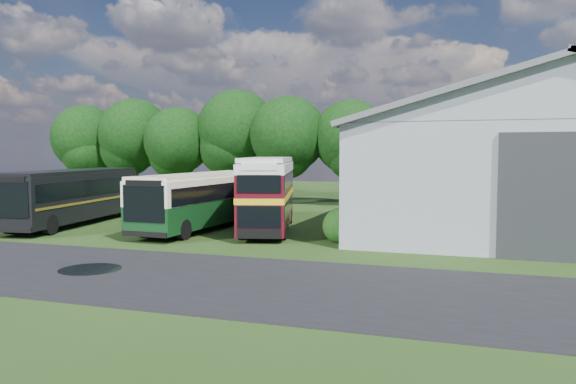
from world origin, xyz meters
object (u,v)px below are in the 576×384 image
(storage_shed, at_px, (539,153))
(bus_dark_single, at_px, (72,196))
(bus_green_single, at_px, (203,199))
(bus_maroon_double, at_px, (268,194))

(storage_shed, relative_size, bus_dark_single, 2.09)
(storage_shed, distance_m, bus_green_single, 19.52)
(bus_dark_single, bearing_deg, bus_green_single, -3.37)
(storage_shed, height_order, bus_maroon_double, storage_shed)
(storage_shed, relative_size, bus_maroon_double, 2.62)
(storage_shed, xyz_separation_m, bus_green_single, (-17.69, -7.85, -2.53))
(storage_shed, bearing_deg, bus_maroon_double, -151.86)
(bus_maroon_double, height_order, bus_dark_single, bus_maroon_double)
(bus_maroon_double, bearing_deg, storage_shed, 12.54)
(bus_maroon_double, bearing_deg, bus_green_single, 169.96)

